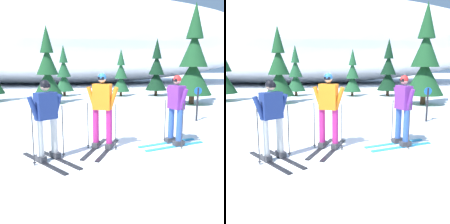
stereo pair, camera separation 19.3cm
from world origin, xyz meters
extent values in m
plane|color=white|center=(0.00, 0.00, 0.00)|extent=(120.00, 120.00, 0.00)
cube|color=#2893CC|center=(1.06, 0.05, 0.01)|extent=(1.71, 0.64, 0.03)
cube|color=#2893CC|center=(0.96, 0.36, 0.01)|extent=(1.71, 0.64, 0.03)
cube|color=#38383D|center=(1.16, 0.08, 0.09)|extent=(0.31, 0.22, 0.12)
cube|color=#38383D|center=(1.06, 0.39, 0.09)|extent=(0.31, 0.22, 0.12)
cylinder|color=#2D519E|center=(1.16, 0.08, 0.55)|extent=(0.15, 0.15, 0.80)
cylinder|color=#2D519E|center=(1.06, 0.39, 0.55)|extent=(0.15, 0.15, 0.80)
cube|color=#6B2889|center=(1.11, 0.24, 1.24)|extent=(0.35, 0.46, 0.59)
cylinder|color=#6B2889|center=(1.19, 0.00, 1.19)|extent=(0.18, 0.29, 0.58)
cylinder|color=#6B2889|center=(1.03, 0.48, 1.19)|extent=(0.18, 0.29, 0.58)
sphere|color=tan|center=(1.11, 0.24, 1.66)|extent=(0.19, 0.19, 0.19)
sphere|color=red|center=(1.11, 0.24, 1.69)|extent=(0.21, 0.21, 0.21)
cube|color=black|center=(1.03, 0.21, 1.67)|extent=(0.08, 0.15, 0.07)
cylinder|color=#2D2D33|center=(1.16, -0.11, 0.57)|extent=(0.02, 0.02, 1.14)
cylinder|color=#2D2D33|center=(1.16, -0.11, 0.06)|extent=(0.07, 0.07, 0.01)
cylinder|color=#2D2D33|center=(0.95, 0.55, 0.57)|extent=(0.02, 0.02, 1.14)
cylinder|color=#2D2D33|center=(0.95, 0.55, 0.06)|extent=(0.07, 0.07, 0.01)
cube|color=black|center=(-0.66, 0.02, 0.01)|extent=(0.75, 1.58, 0.03)
cube|color=black|center=(-0.97, 0.15, 0.01)|extent=(0.75, 1.58, 0.03)
cube|color=#38383D|center=(-0.62, 0.11, 0.09)|extent=(0.24, 0.31, 0.12)
cube|color=#38383D|center=(-0.93, 0.25, 0.09)|extent=(0.24, 0.31, 0.12)
cylinder|color=#B7237A|center=(-0.62, 0.11, 0.57)|extent=(0.15, 0.15, 0.83)
cylinder|color=#B7237A|center=(-0.93, 0.25, 0.57)|extent=(0.15, 0.15, 0.83)
cube|color=orange|center=(-0.77, 0.18, 1.29)|extent=(0.49, 0.39, 0.61)
cylinder|color=orange|center=(-0.53, 0.07, 1.25)|extent=(0.29, 0.20, 0.58)
cylinder|color=orange|center=(-1.02, 0.28, 1.25)|extent=(0.29, 0.20, 0.58)
sphere|color=beige|center=(-0.77, 0.18, 1.72)|extent=(0.19, 0.19, 0.19)
sphere|color=#2366B2|center=(-0.77, 0.18, 1.75)|extent=(0.21, 0.21, 0.21)
cube|color=black|center=(-0.80, 0.10, 1.73)|extent=(0.15, 0.09, 0.07)
cylinder|color=#2D2D33|center=(-0.47, -0.02, 0.57)|extent=(0.02, 0.02, 1.13)
cylinder|color=#2D2D33|center=(-0.47, -0.02, 0.06)|extent=(0.07, 0.07, 0.01)
cylinder|color=#2D2D33|center=(-1.12, 0.26, 0.57)|extent=(0.02, 0.02, 1.13)
cylinder|color=#2D2D33|center=(-1.12, 0.26, 0.06)|extent=(0.07, 0.07, 0.01)
cube|color=black|center=(-1.82, -0.45, 0.01)|extent=(1.10, 1.38, 0.03)
cube|color=black|center=(-2.10, -0.67, 0.01)|extent=(1.10, 1.38, 0.03)
cube|color=#38383D|center=(-1.88, -0.37, 0.09)|extent=(0.28, 0.31, 0.12)
cube|color=#38383D|center=(-2.16, -0.59, 0.09)|extent=(0.28, 0.31, 0.12)
cylinder|color=silver|center=(-1.88, -0.37, 0.53)|extent=(0.15, 0.15, 0.77)
cylinder|color=silver|center=(-2.16, -0.59, 0.53)|extent=(0.15, 0.15, 0.77)
cube|color=navy|center=(-2.02, -0.48, 1.20)|extent=(0.49, 0.46, 0.57)
cylinder|color=navy|center=(-1.81, -0.31, 1.14)|extent=(0.28, 0.25, 0.58)
cylinder|color=navy|center=(-2.24, -0.64, 1.14)|extent=(0.28, 0.25, 0.58)
sphere|color=tan|center=(-2.02, -0.48, 1.61)|extent=(0.19, 0.19, 0.19)
sphere|color=black|center=(-2.02, -0.48, 1.64)|extent=(0.21, 0.21, 0.21)
cube|color=black|center=(-1.97, -0.54, 1.62)|extent=(0.14, 0.12, 0.07)
cylinder|color=#2D2D33|center=(-1.70, -0.31, 0.59)|extent=(0.02, 0.02, 1.18)
cylinder|color=#2D2D33|center=(-1.70, -0.31, 0.06)|extent=(0.07, 0.07, 0.01)
cylinder|color=#2D2D33|center=(-2.27, -0.75, 0.59)|extent=(0.02, 0.02, 1.18)
cylinder|color=#2D2D33|center=(-2.27, -0.75, 0.06)|extent=(0.07, 0.07, 0.01)
cylinder|color=#47301E|center=(-2.94, 8.16, 0.28)|extent=(0.22, 0.22, 0.55)
cone|color=#194723|center=(-2.94, 8.16, 1.12)|extent=(1.58, 1.58, 1.42)
cone|color=#194723|center=(-2.94, 8.16, 2.26)|extent=(1.14, 1.14, 1.42)
cone|color=#194723|center=(-2.94, 8.16, 3.39)|extent=(0.70, 0.70, 1.42)
cylinder|color=#47301E|center=(-2.28, 11.54, 0.23)|extent=(0.18, 0.18, 0.46)
cone|color=#1E512D|center=(-2.28, 11.54, 0.92)|extent=(1.30, 1.30, 1.16)
cone|color=#1E512D|center=(-2.28, 11.54, 1.85)|extent=(0.94, 0.94, 1.16)
cone|color=#1E512D|center=(-2.28, 11.54, 2.78)|extent=(0.57, 0.57, 1.16)
cylinder|color=#47301E|center=(1.48, 11.02, 0.21)|extent=(0.17, 0.17, 0.42)
cone|color=#1E512D|center=(1.48, 11.02, 0.85)|extent=(1.20, 1.20, 1.08)
cone|color=#1E512D|center=(1.48, 11.02, 1.71)|extent=(0.86, 0.86, 1.08)
cone|color=#1E512D|center=(1.48, 11.02, 2.57)|extent=(0.53, 0.53, 1.08)
cylinder|color=#47301E|center=(3.87, 10.92, 0.26)|extent=(0.20, 0.20, 0.51)
cone|color=black|center=(3.87, 10.92, 1.03)|extent=(1.46, 1.46, 1.31)
cone|color=black|center=(3.87, 10.92, 2.08)|extent=(1.05, 1.05, 1.31)
cone|color=black|center=(3.87, 10.92, 3.12)|extent=(0.64, 0.64, 1.31)
cylinder|color=#47301E|center=(4.62, 6.97, 0.35)|extent=(0.28, 0.28, 0.70)
cone|color=#194723|center=(4.62, 6.97, 1.42)|extent=(2.00, 2.00, 1.79)
cone|color=#194723|center=(4.62, 6.97, 2.85)|extent=(1.44, 1.44, 1.79)
cone|color=#194723|center=(4.62, 6.97, 4.28)|extent=(0.88, 0.88, 1.79)
ellipsoid|color=white|center=(-3.18, 24.04, 4.75)|extent=(48.01, 17.92, 9.49)
cylinder|color=black|center=(2.98, 2.91, 0.62)|extent=(0.07, 0.07, 1.24)
cylinder|color=blue|center=(2.98, 2.91, 1.12)|extent=(0.28, 0.02, 0.28)
camera|label=1|loc=(-1.33, -5.91, 2.04)|focal=41.11mm
camera|label=2|loc=(-1.14, -5.93, 2.04)|focal=41.11mm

